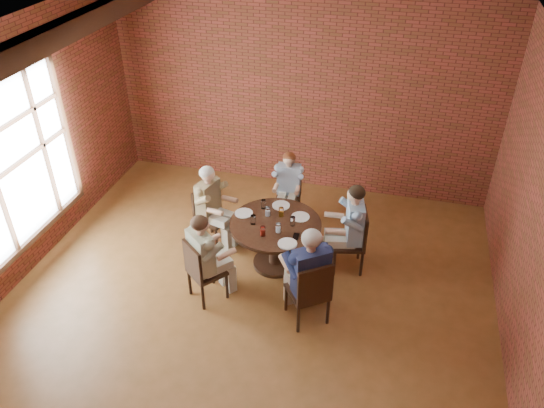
% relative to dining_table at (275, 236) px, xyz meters
% --- Properties ---
extents(floor, '(7.00, 7.00, 0.00)m').
position_rel_dining_table_xyz_m(floor, '(-0.16, -1.13, -0.53)').
color(floor, brown).
rests_on(floor, ground).
extents(ceiling, '(7.00, 7.00, 0.00)m').
position_rel_dining_table_xyz_m(ceiling, '(-0.16, -1.13, 2.87)').
color(ceiling, white).
rests_on(ceiling, wall_back).
extents(wall_back, '(7.00, 0.00, 7.00)m').
position_rel_dining_table_xyz_m(wall_back, '(-0.16, 2.37, 1.17)').
color(wall_back, maroon).
rests_on(wall_back, ground).
extents(wall_right, '(0.00, 7.00, 7.00)m').
position_rel_dining_table_xyz_m(wall_right, '(3.09, -1.13, 1.17)').
color(wall_right, maroon).
rests_on(wall_right, ground).
extents(ceiling_beam, '(0.22, 6.90, 0.26)m').
position_rel_dining_table_xyz_m(ceiling_beam, '(-2.61, -1.13, 2.74)').
color(ceiling_beam, black).
rests_on(ceiling_beam, ceiling).
extents(window, '(0.10, 2.16, 2.36)m').
position_rel_dining_table_xyz_m(window, '(-3.34, -0.73, 1.12)').
color(window, white).
rests_on(window, wall_left).
extents(dining_table, '(1.30, 1.30, 0.75)m').
position_rel_dining_table_xyz_m(dining_table, '(0.00, 0.00, 0.00)').
color(dining_table, black).
rests_on(dining_table, floor).
extents(chair_a, '(0.53, 0.53, 0.96)m').
position_rel_dining_table_xyz_m(chair_a, '(1.11, 0.24, -0.01)').
color(chair_a, black).
rests_on(chair_a, floor).
extents(diner_a, '(0.78, 0.68, 1.37)m').
position_rel_dining_table_xyz_m(diner_a, '(1.02, 0.22, 0.16)').
color(diner_a, teal).
rests_on(diner_a, floor).
extents(chair_b, '(0.41, 0.41, 0.88)m').
position_rel_dining_table_xyz_m(chair_b, '(-0.09, 1.21, -0.04)').
color(chair_b, black).
rests_on(chair_b, floor).
extents(diner_b, '(0.51, 0.61, 1.24)m').
position_rel_dining_table_xyz_m(diner_b, '(-0.08, 1.14, 0.09)').
color(diner_b, '#96A9BF').
rests_on(diner_b, floor).
extents(chair_c, '(0.52, 0.52, 0.93)m').
position_rel_dining_table_xyz_m(chair_c, '(-1.14, 0.31, -0.02)').
color(chair_c, black).
rests_on(chair_c, floor).
extents(diner_c, '(0.76, 0.67, 1.32)m').
position_rel_dining_table_xyz_m(diner_c, '(-1.05, 0.28, 0.13)').
color(diner_c, brown).
rests_on(diner_c, floor).
extents(chair_d, '(0.60, 0.60, 0.94)m').
position_rel_dining_table_xyz_m(chair_d, '(-0.77, -0.94, -0.02)').
color(chair_d, black).
rests_on(chair_d, floor).
extents(diner_d, '(0.82, 0.84, 1.33)m').
position_rel_dining_table_xyz_m(diner_d, '(-0.71, -0.87, 0.14)').
color(diner_d, '#B1A48B').
rests_on(diner_d, floor).
extents(chair_e, '(0.66, 0.66, 0.99)m').
position_rel_dining_table_xyz_m(chair_e, '(0.71, -1.00, 0.00)').
color(chair_e, black).
rests_on(chair_e, floor).
extents(diner_e, '(0.89, 0.92, 1.42)m').
position_rel_dining_table_xyz_m(diner_e, '(0.66, -0.92, 0.18)').
color(diner_e, navy).
rests_on(diner_e, floor).
extents(plate_a, '(0.26, 0.26, 0.01)m').
position_rel_dining_table_xyz_m(plate_a, '(0.31, 0.23, 0.23)').
color(plate_a, white).
rests_on(plate_a, dining_table).
extents(plate_b, '(0.26, 0.26, 0.01)m').
position_rel_dining_table_xyz_m(plate_b, '(-0.03, 0.44, 0.23)').
color(plate_b, white).
rests_on(plate_b, dining_table).
extents(plate_c, '(0.26, 0.26, 0.01)m').
position_rel_dining_table_xyz_m(plate_c, '(-0.50, 0.11, 0.23)').
color(plate_c, white).
rests_on(plate_c, dining_table).
extents(plate_d, '(0.26, 0.26, 0.01)m').
position_rel_dining_table_xyz_m(plate_d, '(0.28, -0.43, 0.23)').
color(plate_d, white).
rests_on(plate_d, dining_table).
extents(glass_a, '(0.07, 0.07, 0.14)m').
position_rel_dining_table_xyz_m(glass_a, '(0.25, 0.01, 0.29)').
color(glass_a, white).
rests_on(glass_a, dining_table).
extents(glass_b, '(0.07, 0.07, 0.14)m').
position_rel_dining_table_xyz_m(glass_b, '(0.04, 0.19, 0.29)').
color(glass_b, white).
rests_on(glass_b, dining_table).
extents(glass_c, '(0.07, 0.07, 0.14)m').
position_rel_dining_table_xyz_m(glass_c, '(-0.26, 0.32, 0.29)').
color(glass_c, white).
rests_on(glass_c, dining_table).
extents(glass_d, '(0.07, 0.07, 0.14)m').
position_rel_dining_table_xyz_m(glass_d, '(-0.15, 0.15, 0.29)').
color(glass_d, white).
rests_on(glass_d, dining_table).
extents(glass_e, '(0.07, 0.07, 0.14)m').
position_rel_dining_table_xyz_m(glass_e, '(-0.29, -0.10, 0.29)').
color(glass_e, white).
rests_on(glass_e, dining_table).
extents(glass_f, '(0.07, 0.07, 0.14)m').
position_rel_dining_table_xyz_m(glass_f, '(-0.09, -0.32, 0.29)').
color(glass_f, white).
rests_on(glass_f, dining_table).
extents(glass_g, '(0.07, 0.07, 0.14)m').
position_rel_dining_table_xyz_m(glass_g, '(0.09, -0.19, 0.29)').
color(glass_g, white).
rests_on(glass_g, dining_table).
extents(smartphone, '(0.08, 0.15, 0.01)m').
position_rel_dining_table_xyz_m(smartphone, '(0.35, -0.24, 0.23)').
color(smartphone, black).
rests_on(smartphone, dining_table).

